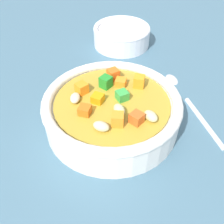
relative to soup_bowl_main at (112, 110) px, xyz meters
The scene contains 4 objects.
ground_plane 3.95cm from the soup_bowl_main, 123.64° to the right, with size 140.00×140.00×2.00cm, color #42667A.
soup_bowl_main is the anchor object (origin of this frame).
spoon 14.64cm from the soup_bowl_main, 130.93° to the left, with size 17.04×12.32×0.89cm.
side_bowl_small 25.80cm from the soup_bowl_main, 165.85° to the right, with size 12.70×12.70×4.44cm.
Camera 1 is at (27.57, 9.50, 29.80)cm, focal length 41.71 mm.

